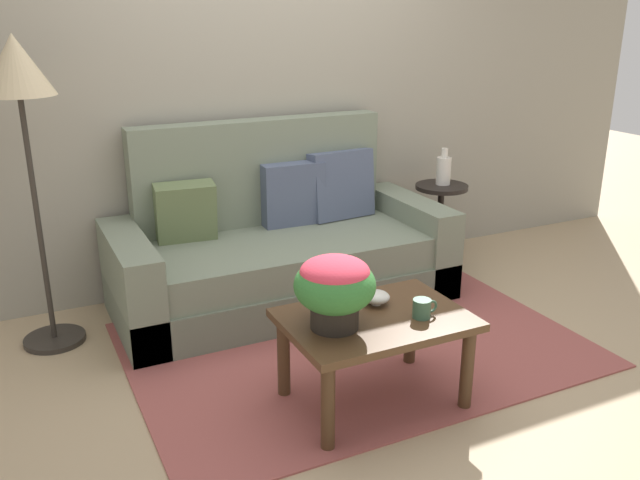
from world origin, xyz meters
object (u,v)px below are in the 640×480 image
at_px(floor_lamp, 20,93).
at_px(table_vase, 444,170).
at_px(coffee_table, 375,331).
at_px(potted_plant, 335,285).
at_px(side_table, 440,210).
at_px(coffee_mug, 422,308).
at_px(snack_bowl, 376,297).
at_px(couch, 279,250).

distance_m(floor_lamp, table_vase, 2.79).
height_order(coffee_table, potted_plant, potted_plant).
xyz_separation_m(side_table, coffee_mug, (-1.18, -1.50, 0.08)).
xyz_separation_m(coffee_table, potted_plant, (-0.22, -0.02, 0.28)).
relative_size(side_table, table_vase, 2.29).
xyz_separation_m(coffee_table, table_vase, (1.39, 1.41, 0.33)).
bearing_deg(floor_lamp, coffee_table, -45.13).
height_order(coffee_table, side_table, side_table).
distance_m(floor_lamp, snack_bowl, 2.06).
relative_size(couch, side_table, 3.50).
height_order(potted_plant, snack_bowl, potted_plant).
height_order(side_table, floor_lamp, floor_lamp).
height_order(couch, coffee_mug, couch).
relative_size(coffee_table, potted_plant, 2.34).
bearing_deg(coffee_mug, floor_lamp, 136.51).
height_order(potted_plant, table_vase, table_vase).
bearing_deg(snack_bowl, side_table, 44.70).
xyz_separation_m(coffee_table, floor_lamp, (-1.32, 1.33, 1.02)).
xyz_separation_m(couch, potted_plant, (-0.29, -1.34, 0.32)).
bearing_deg(floor_lamp, potted_plant, -50.72).
xyz_separation_m(potted_plant, coffee_mug, (0.41, -0.09, -0.16)).
bearing_deg(potted_plant, table_vase, 41.64).
xyz_separation_m(couch, side_table, (1.30, 0.07, 0.08)).
relative_size(floor_lamp, table_vase, 6.44).
distance_m(potted_plant, snack_bowl, 0.36).
xyz_separation_m(snack_bowl, table_vase, (1.31, 1.30, 0.22)).
xyz_separation_m(floor_lamp, table_vase, (2.71, 0.09, -0.69)).
distance_m(potted_plant, coffee_mug, 0.45).
xyz_separation_m(side_table, potted_plant, (-1.59, -1.41, 0.24)).
bearing_deg(coffee_table, floor_lamp, 134.87).
bearing_deg(table_vase, coffee_mug, -128.33).
relative_size(coffee_table, table_vase, 3.24).
height_order(side_table, potted_plant, potted_plant).
height_order(couch, snack_bowl, couch).
height_order(side_table, coffee_mug, side_table).
bearing_deg(coffee_mug, potted_plant, 167.98).
relative_size(coffee_table, floor_lamp, 0.50).
bearing_deg(coffee_table, couch, 86.99).
height_order(floor_lamp, snack_bowl, floor_lamp).
relative_size(potted_plant, coffee_mug, 2.85).
bearing_deg(coffee_table, side_table, 45.60).
relative_size(couch, potted_plant, 5.79).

